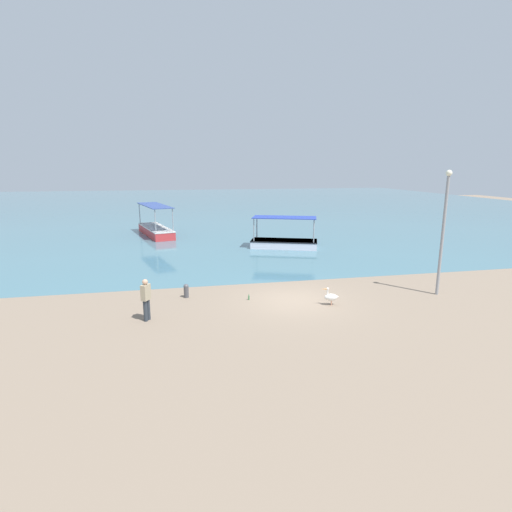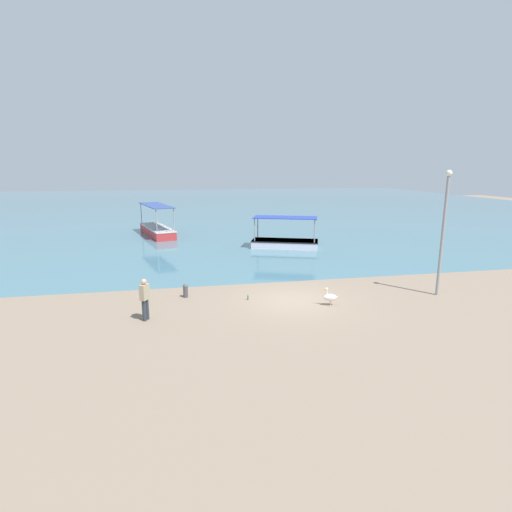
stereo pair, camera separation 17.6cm
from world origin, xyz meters
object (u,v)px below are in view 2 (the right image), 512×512
Objects in this scene: fishing_boat_near_right at (285,242)px; fishing_boat_far_left at (157,229)px; pelican at (330,297)px; lamp_post at (443,227)px; mooring_bollard at (186,290)px; glass_bottle at (248,298)px; fisherman_standing at (145,298)px.

fishing_boat_far_left reaches higher than fishing_boat_near_right.
lamp_post is (5.54, 0.41, 2.89)m from pelican.
mooring_bollard is at bearing -126.17° from fishing_boat_near_right.
fishing_boat_near_right is 12.41m from fishing_boat_far_left.
lamp_post is (13.78, -20.12, 2.72)m from fishing_boat_far_left.
lamp_post is at bearing -55.58° from fishing_boat_far_left.
glass_bottle is at bearing -113.03° from fishing_boat_near_right.
fishing_boat_near_right is at bearing 53.83° from mooring_bollard.
mooring_bollard is (-7.61, -10.40, -0.13)m from fishing_boat_near_right.
fishing_boat_near_right is 19.45× the size of glass_bottle.
pelican is 3.68m from glass_bottle.
fisherman_standing is (-13.34, -0.64, -2.36)m from lamp_post.
fishing_boat_near_right is 3.11× the size of fisherman_standing.
pelican is (8.24, -20.53, -0.17)m from fishing_boat_far_left.
fishing_boat_far_left reaches higher than fisherman_standing.
lamp_post is at bearing 2.74° from fisherman_standing.
fisherman_standing is at bearing -177.26° from lamp_post.
lamp_post is 8.99× the size of mooring_bollard.
fishing_boat_far_left is at bearing 91.23° from fisherman_standing.
fisherman_standing reaches higher than pelican.
lamp_post is (4.12, -12.34, 2.79)m from fishing_boat_near_right.
fishing_boat_near_right is at bearing 83.62° from pelican.
fisherman_standing is 4.76m from glass_bottle.
fishing_boat_near_right reaches higher than fisherman_standing.
pelican is at bearing 1.68° from fisherman_standing.
fishing_boat_far_left is 19.73m from glass_bottle.
fisherman_standing reaches higher than glass_bottle.
fishing_boat_near_right is 6.53× the size of pelican.
lamp_post is 13.56m from fisherman_standing.
pelican is (-1.43, -12.75, -0.10)m from fishing_boat_near_right.
mooring_bollard is (-6.18, 2.35, -0.03)m from pelican.
lamp_post is at bearing -71.55° from fishing_boat_near_right.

